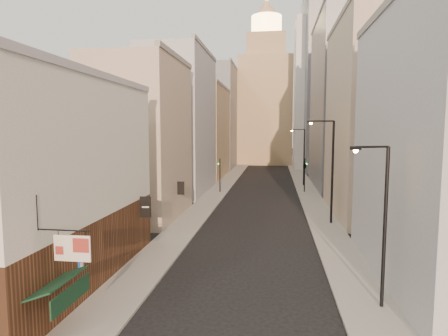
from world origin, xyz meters
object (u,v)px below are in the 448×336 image
(clock_tower, at_px, (266,98))
(streetlamp_mid, at_px, (330,166))
(traffic_light_left, at_px, (220,168))
(streetlamp_near, at_px, (382,218))
(streetlamp_far, at_px, (303,154))
(traffic_light_right, at_px, (305,166))
(white_tower, at_px, (312,88))

(clock_tower, height_order, streetlamp_mid, clock_tower)
(traffic_light_left, bearing_deg, streetlamp_mid, 111.04)
(streetlamp_near, height_order, streetlamp_mid, streetlamp_mid)
(streetlamp_far, height_order, traffic_light_right, streetlamp_far)
(streetlamp_far, relative_size, traffic_light_left, 1.84)
(streetlamp_mid, distance_m, streetlamp_far, 25.03)
(streetlamp_near, bearing_deg, streetlamp_far, 67.54)
(traffic_light_right, bearing_deg, streetlamp_near, 109.99)
(streetlamp_near, height_order, streetlamp_far, streetlamp_far)
(clock_tower, height_order, streetlamp_far, clock_tower)
(clock_tower, bearing_deg, white_tower, -51.84)
(streetlamp_mid, xyz_separation_m, streetlamp_far, (-0.77, 25.02, -0.42))
(clock_tower, bearing_deg, streetlamp_mid, -83.26)
(streetlamp_mid, bearing_deg, streetlamp_near, -101.65)
(white_tower, height_order, streetlamp_far, white_tower)
(white_tower, distance_m, traffic_light_left, 42.37)
(clock_tower, height_order, white_tower, clock_tower)
(traffic_light_left, bearing_deg, streetlamp_near, 94.04)
(streetlamp_near, height_order, traffic_light_left, streetlamp_near)
(clock_tower, distance_m, streetlamp_near, 85.46)
(white_tower, height_order, streetlamp_near, white_tower)
(streetlamp_mid, relative_size, streetlamp_far, 1.08)
(white_tower, distance_m, traffic_light_right, 37.80)
(clock_tower, relative_size, white_tower, 1.08)
(streetlamp_mid, bearing_deg, traffic_light_left, 116.18)
(streetlamp_far, relative_size, traffic_light_right, 1.84)
(streetlamp_near, bearing_deg, white_tower, 63.93)
(streetlamp_far, xyz_separation_m, traffic_light_right, (-0.14, -6.80, -1.38))
(clock_tower, relative_size, streetlamp_far, 4.88)
(traffic_light_left, xyz_separation_m, traffic_light_right, (12.07, 1.64, 0.25))
(clock_tower, relative_size, streetlamp_near, 5.43)
(traffic_light_left, height_order, traffic_light_right, same)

